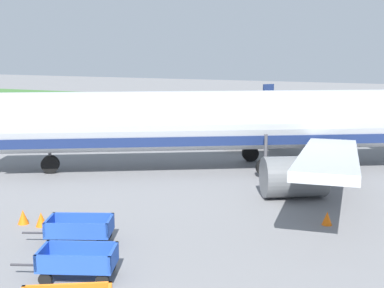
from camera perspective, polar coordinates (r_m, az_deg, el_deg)
name	(u,v)px	position (r m, az deg, el deg)	size (l,w,h in m)	color
grass_strip	(338,113)	(64.14, 15.66, 3.23)	(220.00, 28.00, 0.06)	#3D7033
airplane	(235,122)	(33.02, 4.74, 2.44)	(34.65, 28.73, 11.34)	#B2B7BC
baggage_cart_third_in_row	(77,262)	(18.26, -12.38, -12.41)	(3.59, 2.17, 1.07)	#234CB2
baggage_cart_fourth_in_row	(79,229)	(21.24, -12.17, -9.09)	(3.58, 2.21, 1.07)	#234CB2
traffic_cone_near_plane	(41,219)	(23.76, -16.12, -7.89)	(0.48, 0.48, 0.63)	orange
traffic_cone_mid_apron	(23,217)	(24.31, -17.94, -7.57)	(0.48, 0.48, 0.63)	orange
traffic_cone_by_carts	(327,218)	(23.76, 14.51, -7.85)	(0.45, 0.45, 0.60)	orange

